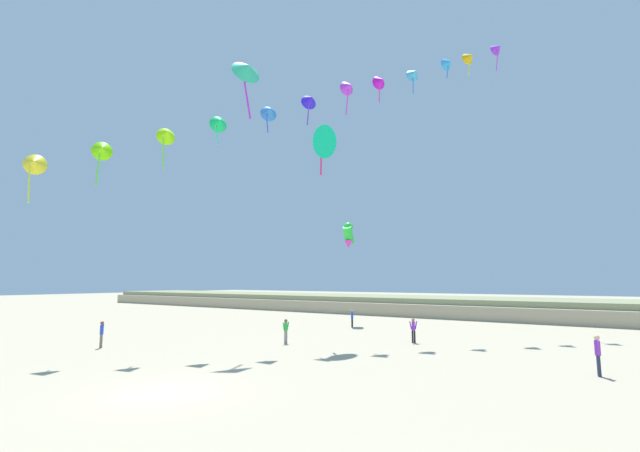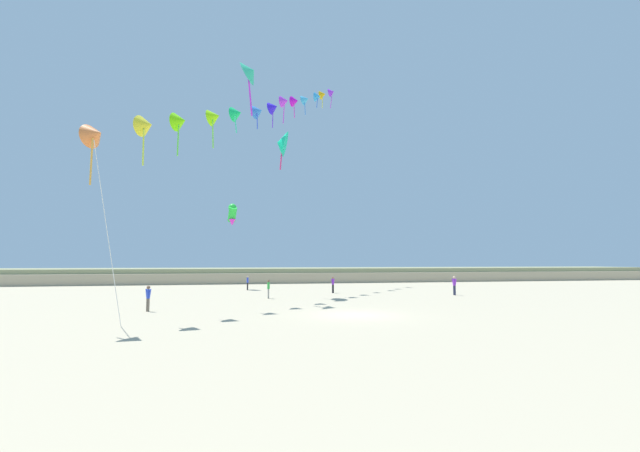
{
  "view_description": "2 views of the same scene",
  "coord_description": "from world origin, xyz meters",
  "px_view_note": "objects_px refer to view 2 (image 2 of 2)",
  "views": [
    {
      "loc": [
        13.27,
        -9.73,
        3.87
      ],
      "look_at": [
        -1.88,
        12.31,
        7.3
      ],
      "focal_mm": 24.0,
      "sensor_mm": 36.0,
      "label": 1
    },
    {
      "loc": [
        -6.77,
        -23.17,
        2.99
      ],
      "look_at": [
        0.14,
        10.31,
        5.8
      ],
      "focal_mm": 24.0,
      "sensor_mm": 36.0,
      "label": 2
    }
  ],
  "objects_px": {
    "person_near_right": "(268,288)",
    "large_kite_mid_trail": "(232,214)",
    "person_near_left": "(248,282)",
    "person_mid_center": "(454,284)",
    "large_kite_high_solo": "(250,72)",
    "person_far_right": "(333,283)",
    "person_far_left": "(148,297)",
    "large_kite_low_lead": "(281,143)"
  },
  "relations": [
    {
      "from": "person_far_left",
      "to": "person_mid_center",
      "type": "bearing_deg",
      "value": 17.3
    },
    {
      "from": "person_mid_center",
      "to": "large_kite_low_lead",
      "type": "relative_size",
      "value": 0.47
    },
    {
      "from": "person_near_left",
      "to": "large_kite_high_solo",
      "type": "distance_m",
      "value": 20.88
    },
    {
      "from": "large_kite_mid_trail",
      "to": "large_kite_high_solo",
      "type": "relative_size",
      "value": 0.54
    },
    {
      "from": "person_near_left",
      "to": "large_kite_mid_trail",
      "type": "relative_size",
      "value": 0.63
    },
    {
      "from": "person_far_right",
      "to": "large_kite_high_solo",
      "type": "xyz_separation_m",
      "value": [
        -8.17,
        -6.86,
        16.71
      ]
    },
    {
      "from": "large_kite_low_lead",
      "to": "person_mid_center",
      "type": "bearing_deg",
      "value": -7.84
    },
    {
      "from": "person_far_left",
      "to": "person_far_right",
      "type": "height_order",
      "value": "person_far_right"
    },
    {
      "from": "person_far_left",
      "to": "large_kite_mid_trail",
      "type": "relative_size",
      "value": 0.64
    },
    {
      "from": "person_near_right",
      "to": "large_kite_high_solo",
      "type": "bearing_deg",
      "value": -129.42
    },
    {
      "from": "person_near_right",
      "to": "large_kite_high_solo",
      "type": "relative_size",
      "value": 0.34
    },
    {
      "from": "person_far_left",
      "to": "large_kite_mid_trail",
      "type": "distance_m",
      "value": 21.88
    },
    {
      "from": "person_far_right",
      "to": "large_kite_low_lead",
      "type": "bearing_deg",
      "value": -153.9
    },
    {
      "from": "person_near_right",
      "to": "person_mid_center",
      "type": "distance_m",
      "value": 16.31
    },
    {
      "from": "person_far_left",
      "to": "large_kite_high_solo",
      "type": "relative_size",
      "value": 0.34
    },
    {
      "from": "person_mid_center",
      "to": "large_kite_high_solo",
      "type": "distance_m",
      "value": 24.64
    },
    {
      "from": "person_far_left",
      "to": "large_kite_mid_trail",
      "type": "height_order",
      "value": "large_kite_mid_trail"
    },
    {
      "from": "person_near_right",
      "to": "person_far_left",
      "type": "bearing_deg",
      "value": -136.32
    },
    {
      "from": "person_far_right",
      "to": "large_kite_high_solo",
      "type": "bearing_deg",
      "value": -140.0
    },
    {
      "from": "person_near_right",
      "to": "large_kite_mid_trail",
      "type": "distance_m",
      "value": 14.9
    },
    {
      "from": "person_far_left",
      "to": "large_kite_high_solo",
      "type": "distance_m",
      "value": 18.53
    },
    {
      "from": "person_far_left",
      "to": "person_far_right",
      "type": "relative_size",
      "value": 1.0
    },
    {
      "from": "person_near_left",
      "to": "person_far_left",
      "type": "xyz_separation_m",
      "value": [
        -6.47,
        -17.77,
        0.02
      ]
    },
    {
      "from": "person_far_right",
      "to": "large_kite_low_lead",
      "type": "xyz_separation_m",
      "value": [
        -5.25,
        -2.57,
        12.42
      ]
    },
    {
      "from": "person_far_right",
      "to": "large_kite_mid_trail",
      "type": "height_order",
      "value": "large_kite_mid_trail"
    },
    {
      "from": "person_near_left",
      "to": "person_near_right",
      "type": "height_order",
      "value": "person_near_right"
    },
    {
      "from": "person_far_left",
      "to": "large_kite_mid_trail",
      "type": "xyz_separation_m",
      "value": [
        4.82,
        20.07,
        7.26
      ]
    },
    {
      "from": "person_mid_center",
      "to": "person_far_right",
      "type": "bearing_deg",
      "value": 154.74
    },
    {
      "from": "person_mid_center",
      "to": "large_kite_low_lead",
      "type": "distance_m",
      "value": 19.63
    },
    {
      "from": "person_far_right",
      "to": "large_kite_low_lead",
      "type": "distance_m",
      "value": 13.73
    },
    {
      "from": "person_near_left",
      "to": "person_far_right",
      "type": "height_order",
      "value": "person_far_right"
    },
    {
      "from": "large_kite_low_lead",
      "to": "large_kite_high_solo",
      "type": "height_order",
      "value": "large_kite_high_solo"
    },
    {
      "from": "person_near_right",
      "to": "large_kite_mid_trail",
      "type": "height_order",
      "value": "large_kite_mid_trail"
    },
    {
      "from": "large_kite_low_lead",
      "to": "large_kite_mid_trail",
      "type": "height_order",
      "value": "large_kite_low_lead"
    },
    {
      "from": "person_near_left",
      "to": "person_near_right",
      "type": "distance_m",
      "value": 10.45
    },
    {
      "from": "person_near_right",
      "to": "person_far_left",
      "type": "relative_size",
      "value": 0.98
    },
    {
      "from": "large_kite_mid_trail",
      "to": "person_near_left",
      "type": "bearing_deg",
      "value": -54.16
    },
    {
      "from": "person_near_left",
      "to": "large_kite_mid_trail",
      "type": "height_order",
      "value": "large_kite_mid_trail"
    },
    {
      "from": "person_far_left",
      "to": "person_near_left",
      "type": "bearing_deg",
      "value": 69.98
    },
    {
      "from": "person_near_left",
      "to": "large_kite_mid_trail",
      "type": "distance_m",
      "value": 7.82
    },
    {
      "from": "person_near_left",
      "to": "person_mid_center",
      "type": "xyz_separation_m",
      "value": [
        17.58,
        -10.28,
        0.1
      ]
    },
    {
      "from": "person_near_right",
      "to": "large_kite_mid_trail",
      "type": "bearing_deg",
      "value": 103.07
    }
  ]
}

